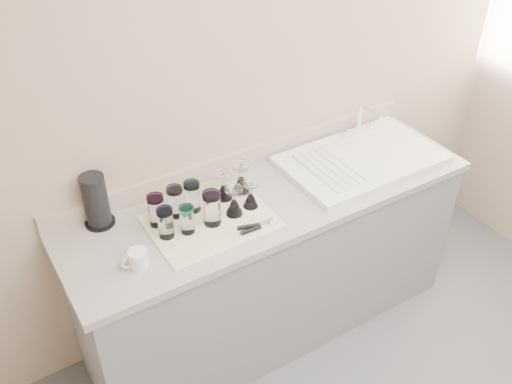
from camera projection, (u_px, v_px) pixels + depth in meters
counter_unit at (271, 264)px, 3.00m from camera, size 2.06×0.62×0.90m
sink_unit at (361, 159)px, 2.96m from camera, size 0.82×0.50×0.22m
dish_towel at (211, 221)px, 2.57m from camera, size 0.55×0.42×0.01m
tumbler_teal at (156, 210)px, 2.51m from camera, size 0.08×0.08×0.15m
tumbler_cyan at (175, 201)px, 2.56m from camera, size 0.08×0.08×0.15m
tumbler_purple at (192, 196)px, 2.59m from camera, size 0.08×0.08×0.15m
tumbler_magenta at (166, 223)px, 2.44m from camera, size 0.07×0.07×0.14m
tumbler_blue at (187, 219)px, 2.47m from camera, size 0.07×0.07×0.13m
tumbler_lavender at (212, 208)px, 2.51m from camera, size 0.08×0.08×0.16m
goblet_back_left at (224, 190)px, 2.68m from camera, size 0.08×0.08×0.14m
goblet_back_right at (240, 183)px, 2.72m from camera, size 0.08×0.08×0.14m
goblet_front_left at (234, 205)px, 2.58m from camera, size 0.08×0.08×0.14m
goblet_front_right at (251, 198)px, 2.63m from camera, size 0.07×0.07×0.13m
goblet_extra at (241, 182)px, 2.72m from camera, size 0.09×0.09×0.16m
can_opener at (256, 226)px, 2.52m from camera, size 0.16×0.07×0.02m
white_mug at (137, 259)px, 2.32m from camera, size 0.11×0.08×0.08m
paper_towel_roll at (96, 201)px, 2.49m from camera, size 0.14×0.14×0.25m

